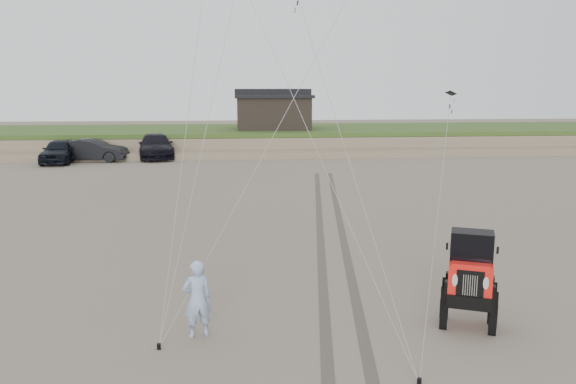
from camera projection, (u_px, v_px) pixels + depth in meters
name	position (u px, v px, depth m)	size (l,w,h in m)	color
ground	(303.00, 342.00, 11.60)	(160.00, 160.00, 0.00)	#6B6054
dune_ridge	(249.00, 139.00, 48.14)	(160.00, 14.25, 1.73)	#7A6B54
cabin	(273.00, 111.00, 47.40)	(6.40, 5.40, 3.35)	black
truck_a	(60.00, 151.00, 39.08)	(1.96, 4.88, 1.66)	black
truck_b	(93.00, 150.00, 39.77)	(1.68, 4.83, 1.59)	black
truck_c	(156.00, 146.00, 41.82)	(2.46, 6.06, 1.76)	black
jeep	(469.00, 290.00, 12.16)	(1.97, 4.57, 1.70)	#FF2018
man	(197.00, 299.00, 11.71)	(0.61, 0.40, 1.67)	#8BA7D6
stake_main	(159.00, 346.00, 11.26)	(0.08, 0.08, 0.12)	black
stake_aux	(419.00, 381.00, 9.92)	(0.08, 0.08, 0.12)	black
tire_tracks	(332.00, 238.00, 19.62)	(5.22, 29.74, 0.01)	#4C443D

